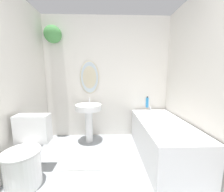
% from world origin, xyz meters
% --- Properties ---
extents(wall_back, '(2.58, 0.31, 2.40)m').
position_xyz_m(wall_back, '(-0.08, 2.54, 1.26)').
color(wall_back, silver).
rests_on(wall_back, ground_plane).
extents(wall_right, '(0.06, 2.65, 2.40)m').
position_xyz_m(wall_right, '(1.26, 1.26, 1.20)').
color(wall_right, silver).
rests_on(wall_right, ground_plane).
extents(toilet, '(0.42, 0.57, 0.77)m').
position_xyz_m(toilet, '(-0.96, 1.26, 0.33)').
color(toilet, white).
rests_on(toilet, ground_plane).
extents(pedestal_sink, '(0.49, 0.49, 0.83)m').
position_xyz_m(pedestal_sink, '(-0.35, 2.24, 0.56)').
color(pedestal_sink, white).
rests_on(pedestal_sink, ground_plane).
extents(bathtub, '(0.69, 1.50, 0.64)m').
position_xyz_m(bathtub, '(0.86, 1.73, 0.29)').
color(bathtub, silver).
rests_on(bathtub, ground_plane).
extents(shampoo_bottle, '(0.06, 0.06, 0.22)m').
position_xyz_m(shampoo_bottle, '(0.79, 2.35, 0.74)').
color(shampoo_bottle, '#2D84C6').
rests_on(shampoo_bottle, bathtub).
extents(bath_mat, '(0.63, 0.35, 0.02)m').
position_xyz_m(bath_mat, '(-0.35, 1.58, 0.01)').
color(bath_mat, silver).
rests_on(bath_mat, ground_plane).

